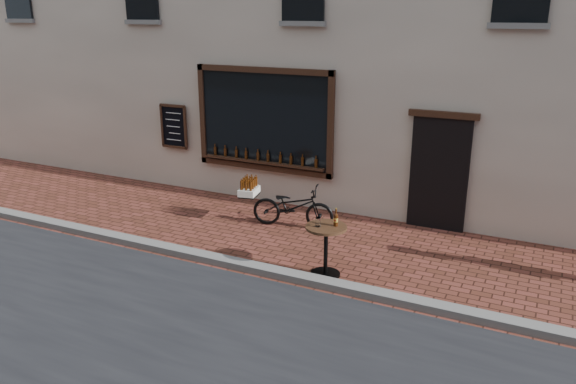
% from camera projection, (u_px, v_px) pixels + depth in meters
% --- Properties ---
extents(ground, '(90.00, 90.00, 0.00)m').
position_uv_depth(ground, '(268.00, 280.00, 8.94)').
color(ground, '#50261A').
rests_on(ground, ground).
extents(kerb, '(90.00, 0.25, 0.12)m').
position_uv_depth(kerb, '(274.00, 272.00, 9.09)').
color(kerb, slate).
rests_on(kerb, ground).
extents(cargo_bicycle, '(1.95, 0.86, 0.92)m').
position_uv_depth(cargo_bicycle, '(291.00, 206.00, 11.03)').
color(cargo_bicycle, black).
rests_on(cargo_bicycle, ground).
extents(bistro_table, '(0.66, 0.66, 1.14)m').
position_uv_depth(bistro_table, '(326.00, 240.00, 8.94)').
color(bistro_table, black).
rests_on(bistro_table, ground).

